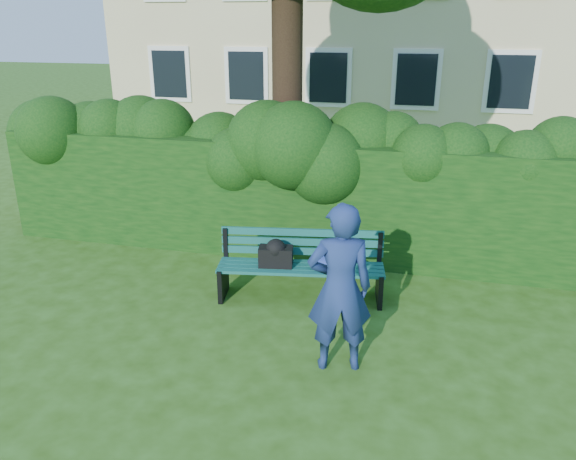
# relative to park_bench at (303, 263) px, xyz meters

# --- Properties ---
(ground) EXTENTS (80.00, 80.00, 0.00)m
(ground) POSITION_rel_park_bench_xyz_m (-0.19, -0.62, -0.51)
(ground) COLOR #2B4A10
(ground) RESTS_ON ground
(hedge) EXTENTS (10.00, 1.00, 1.80)m
(hedge) POSITION_rel_park_bench_xyz_m (-0.19, 1.58, 0.39)
(hedge) COLOR black
(hedge) RESTS_ON ground
(park_bench) EXTENTS (2.22, 0.90, 0.89)m
(park_bench) POSITION_rel_park_bench_xyz_m (0.00, 0.00, 0.00)
(park_bench) COLOR #0D433F
(park_bench) RESTS_ON ground
(man_reading) EXTENTS (0.76, 0.60, 1.83)m
(man_reading) POSITION_rel_park_bench_xyz_m (0.71, -1.46, 0.41)
(man_reading) COLOR navy
(man_reading) RESTS_ON ground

